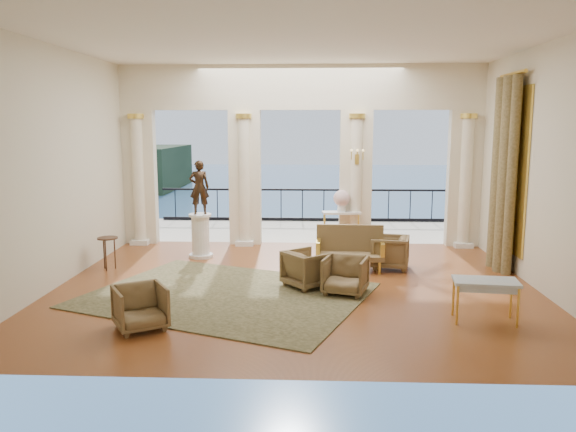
{
  "coord_description": "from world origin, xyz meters",
  "views": [
    {
      "loc": [
        0.31,
        -10.32,
        3.02
      ],
      "look_at": [
        -0.17,
        0.6,
        1.25
      ],
      "focal_mm": 35.0,
      "sensor_mm": 36.0,
      "label": 1
    }
  ],
  "objects_px": {
    "armchair_d": "(308,267)",
    "pedestal": "(201,236)",
    "armchair_c": "(390,251)",
    "armchair_a": "(140,305)",
    "console_table": "(341,218)",
    "game_table": "(486,284)",
    "statue": "(199,187)",
    "settee": "(350,248)",
    "armchair_b": "(345,273)",
    "side_table": "(108,242)"
  },
  "relations": [
    {
      "from": "armchair_a",
      "to": "pedestal",
      "type": "relative_size",
      "value": 0.72
    },
    {
      "from": "statue",
      "to": "armchair_d",
      "type": "bearing_deg",
      "value": 128.22
    },
    {
      "from": "armchair_c",
      "to": "armchair_d",
      "type": "xyz_separation_m",
      "value": [
        -1.74,
        -1.47,
        -0.0
      ]
    },
    {
      "from": "armchair_d",
      "to": "side_table",
      "type": "bearing_deg",
      "value": 35.36
    },
    {
      "from": "game_table",
      "to": "console_table",
      "type": "bearing_deg",
      "value": 116.25
    },
    {
      "from": "armchair_c",
      "to": "game_table",
      "type": "height_order",
      "value": "armchair_c"
    },
    {
      "from": "armchair_c",
      "to": "game_table",
      "type": "relative_size",
      "value": 0.76
    },
    {
      "from": "armchair_d",
      "to": "armchair_a",
      "type": "bearing_deg",
      "value": 93.63
    },
    {
      "from": "armchair_c",
      "to": "armchair_d",
      "type": "bearing_deg",
      "value": -38.07
    },
    {
      "from": "armchair_b",
      "to": "game_table",
      "type": "bearing_deg",
      "value": -16.89
    },
    {
      "from": "settee",
      "to": "statue",
      "type": "height_order",
      "value": "statue"
    },
    {
      "from": "armchair_b",
      "to": "game_table",
      "type": "xyz_separation_m",
      "value": [
        2.08,
        -1.36,
        0.22
      ]
    },
    {
      "from": "armchair_d",
      "to": "game_table",
      "type": "xyz_separation_m",
      "value": [
        2.77,
        -1.78,
        0.21
      ]
    },
    {
      "from": "settee",
      "to": "console_table",
      "type": "distance_m",
      "value": 2.29
    },
    {
      "from": "armchair_d",
      "to": "statue",
      "type": "bearing_deg",
      "value": 7.36
    },
    {
      "from": "game_table",
      "to": "pedestal",
      "type": "relative_size",
      "value": 1.01
    },
    {
      "from": "side_table",
      "to": "pedestal",
      "type": "bearing_deg",
      "value": 34.45
    },
    {
      "from": "settee",
      "to": "game_table",
      "type": "distance_m",
      "value": 3.63
    },
    {
      "from": "armchair_b",
      "to": "settee",
      "type": "bearing_deg",
      "value": 99.95
    },
    {
      "from": "armchair_b",
      "to": "armchair_c",
      "type": "xyz_separation_m",
      "value": [
        1.05,
        1.88,
        0.01
      ]
    },
    {
      "from": "pedestal",
      "to": "armchair_a",
      "type": "bearing_deg",
      "value": -89.81
    },
    {
      "from": "armchair_a",
      "to": "statue",
      "type": "relative_size",
      "value": 0.6
    },
    {
      "from": "armchair_d",
      "to": "pedestal",
      "type": "bearing_deg",
      "value": 7.36
    },
    {
      "from": "armchair_b",
      "to": "armchair_d",
      "type": "distance_m",
      "value": 0.8
    },
    {
      "from": "statue",
      "to": "armchair_a",
      "type": "bearing_deg",
      "value": 81.35
    },
    {
      "from": "armchair_a",
      "to": "game_table",
      "type": "relative_size",
      "value": 0.72
    },
    {
      "from": "armchair_a",
      "to": "armchair_b",
      "type": "height_order",
      "value": "armchair_b"
    },
    {
      "from": "armchair_c",
      "to": "statue",
      "type": "height_order",
      "value": "statue"
    },
    {
      "from": "armchair_a",
      "to": "armchair_c",
      "type": "relative_size",
      "value": 0.94
    },
    {
      "from": "armchair_a",
      "to": "pedestal",
      "type": "height_order",
      "value": "pedestal"
    },
    {
      "from": "armchair_b",
      "to": "armchair_c",
      "type": "relative_size",
      "value": 0.98
    },
    {
      "from": "armchair_d",
      "to": "side_table",
      "type": "height_order",
      "value": "armchair_d"
    },
    {
      "from": "armchair_a",
      "to": "settee",
      "type": "bearing_deg",
      "value": 16.32
    },
    {
      "from": "armchair_a",
      "to": "statue",
      "type": "bearing_deg",
      "value": 59.03
    },
    {
      "from": "armchair_a",
      "to": "console_table",
      "type": "relative_size",
      "value": 0.75
    },
    {
      "from": "console_table",
      "to": "pedestal",
      "type": "bearing_deg",
      "value": -164.46
    },
    {
      "from": "armchair_b",
      "to": "statue",
      "type": "height_order",
      "value": "statue"
    },
    {
      "from": "armchair_a",
      "to": "side_table",
      "type": "height_order",
      "value": "armchair_a"
    },
    {
      "from": "armchair_b",
      "to": "settee",
      "type": "distance_m",
      "value": 1.75
    },
    {
      "from": "side_table",
      "to": "game_table",
      "type": "bearing_deg",
      "value": -22.53
    },
    {
      "from": "armchair_a",
      "to": "armchair_c",
      "type": "height_order",
      "value": "armchair_c"
    },
    {
      "from": "game_table",
      "to": "statue",
      "type": "distance_m",
      "value": 6.75
    },
    {
      "from": "armchair_b",
      "to": "console_table",
      "type": "relative_size",
      "value": 0.78
    },
    {
      "from": "armchair_a",
      "to": "settee",
      "type": "distance_m",
      "value": 4.97
    },
    {
      "from": "armchair_c",
      "to": "statue",
      "type": "distance_m",
      "value": 4.49
    },
    {
      "from": "armchair_a",
      "to": "console_table",
      "type": "xyz_separation_m",
      "value": [
        3.29,
        5.93,
        0.38
      ]
    },
    {
      "from": "settee",
      "to": "console_table",
      "type": "bearing_deg",
      "value": 94.48
    },
    {
      "from": "settee",
      "to": "pedestal",
      "type": "relative_size",
      "value": 1.42
    },
    {
      "from": "armchair_c",
      "to": "game_table",
      "type": "xyz_separation_m",
      "value": [
        1.03,
        -3.24,
        0.21
      ]
    },
    {
      "from": "settee",
      "to": "pedestal",
      "type": "xyz_separation_m",
      "value": [
        -3.37,
        1.0,
        0.03
      ]
    }
  ]
}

